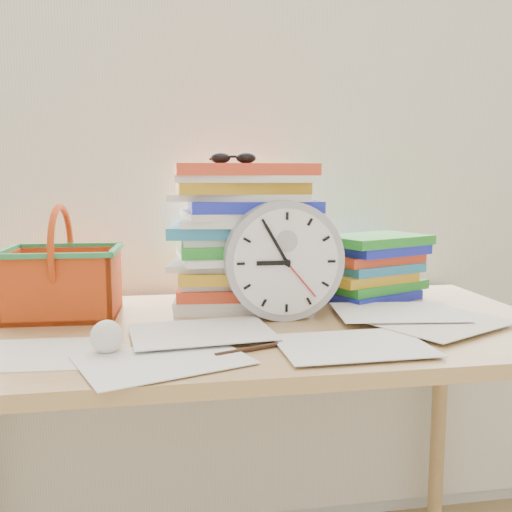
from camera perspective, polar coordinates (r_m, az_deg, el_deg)
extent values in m
cube|color=silver|center=(1.65, -3.90, 17.61)|extent=(4.00, 0.04, 2.70)
cube|color=white|center=(1.62, -3.80, 15.99)|extent=(2.40, 0.01, 2.50)
cube|color=tan|center=(1.27, -1.71, -7.47)|extent=(1.40, 0.70, 0.03)
cylinder|color=tan|center=(1.86, 17.81, -14.95)|extent=(0.04, 0.04, 0.72)
cylinder|color=#A5A6AB|center=(1.29, 2.80, -0.46)|extent=(0.27, 0.05, 0.27)
sphere|color=white|center=(1.09, -14.74, -7.80)|extent=(0.06, 0.06, 0.06)
cylinder|color=black|center=(1.07, -0.86, -9.35)|extent=(0.13, 0.05, 0.01)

